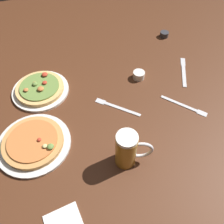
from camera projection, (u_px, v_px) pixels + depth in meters
ground_plane at (112, 117)px, 1.04m from camera, size 2.40×2.40×0.03m
pizza_plate_near at (34, 143)px, 0.93m from camera, size 0.29×0.29×0.05m
pizza_plate_far at (40, 89)px, 1.11m from camera, size 0.26×0.26×0.05m
beer_mug_dark at (127, 150)px, 0.83m from camera, size 0.14×0.08×0.16m
ramekin_sauce at (139, 75)px, 1.17m from camera, size 0.06×0.06×0.04m
ramekin_butter at (164, 34)px, 1.39m from camera, size 0.05×0.05×0.03m
fork_left at (117, 107)px, 1.06m from camera, size 0.18×0.16×0.01m
knife_right at (184, 71)px, 1.20m from camera, size 0.11×0.21×0.01m
fork_spare at (185, 106)px, 1.06m from camera, size 0.16×0.17×0.01m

